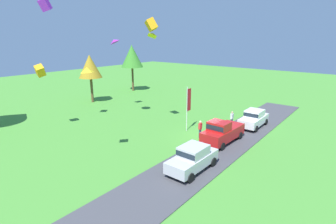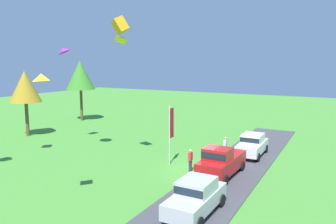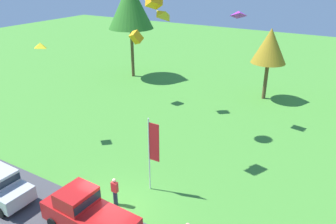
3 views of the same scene
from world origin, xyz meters
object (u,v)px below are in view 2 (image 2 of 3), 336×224
car_sedan_near_entrance (196,196)px  tree_right_of_center (25,87)px  person_on_lawn (190,160)px  kite_box_low_drifter (120,25)px  kite_diamond_mid_center (122,39)px  flag_banner (171,127)px  tree_center_back (80,75)px  kite_diamond_high_left (41,77)px  car_sedan_far_end (252,144)px  kite_diamond_high_right (62,51)px  car_pickup_by_flagpole (221,161)px  person_watching_sky (225,147)px

car_sedan_near_entrance → tree_right_of_center: (8.43, 23.38, 4.25)m
person_on_lawn → kite_box_low_drifter: 11.10m
car_sedan_near_entrance → kite_diamond_mid_center: (5.76, 8.70, 8.57)m
flag_banner → tree_center_back: bearing=60.1°
tree_right_of_center → kite_diamond_high_left: 20.32m
car_sedan_far_end → kite_diamond_high_right: bearing=106.2°
car_pickup_by_flagpole → tree_center_back: size_ratio=0.63×
tree_center_back → kite_diamond_high_right: bearing=-143.0°
tree_center_back → kite_diamond_high_right: 14.06m
person_on_lawn → flag_banner: bearing=63.4°
person_on_lawn → person_watching_sky: bearing=-10.9°
car_sedan_far_end → tree_center_back: size_ratio=0.54×
kite_diamond_high_left → person_on_lawn: bearing=-23.0°
flag_banner → kite_diamond_high_left: (-10.43, 1.81, 4.19)m
tree_right_of_center → flag_banner: bearing=-94.5°
car_sedan_far_end → person_watching_sky: size_ratio=2.58×
tree_right_of_center → person_on_lawn: bearing=-97.0°
flag_banner → kite_diamond_high_right: (0.38, 11.49, 6.00)m
car_pickup_by_flagpole → flag_banner: size_ratio=1.10×
car_pickup_by_flagpole → kite_box_low_drifter: 12.18m
person_watching_sky → tree_right_of_center: tree_right_of_center is taller
car_sedan_near_entrance → person_on_lawn: bearing=26.9°
tree_right_of_center → tree_center_back: size_ratio=0.86×
flag_banner → kite_diamond_mid_center: size_ratio=4.81×
car_sedan_far_end → kite_box_low_drifter: bearing=130.2°
person_watching_sky → tree_right_of_center: size_ratio=0.24×
kite_diamond_high_left → kite_box_low_drifter: bearing=9.5°
person_on_lawn → kite_diamond_high_right: kite_diamond_high_right is taller
car_sedan_near_entrance → car_sedan_far_end: size_ratio=1.01×
kite_box_low_drifter → car_sedan_far_end: bearing=-49.8°
car_sedan_near_entrance → car_sedan_far_end: same height
kite_diamond_high_left → person_watching_sky: bearing=-19.0°
tree_right_of_center → kite_diamond_mid_center: 15.54m
kite_box_low_drifter → kite_diamond_high_right: size_ratio=1.06×
car_pickup_by_flagpole → person_watching_sky: 5.03m
tree_center_back → kite_box_low_drifter: size_ratio=7.77×
car_sedan_far_end → person_watching_sky: car_sedan_far_end is taller
person_on_lawn → tree_center_back: 25.78m
person_watching_sky → kite_box_low_drifter: (-5.70, 6.36, 9.67)m
car_pickup_by_flagpole → person_watching_sky: size_ratio=2.96×
kite_diamond_high_left → kite_diamond_high_right: (10.81, 9.68, 1.81)m
person_on_lawn → tree_right_of_center: 20.99m
person_watching_sky → tree_center_back: (7.52, 22.89, 5.27)m
kite_box_low_drifter → kite_diamond_mid_center: (0.58, 0.28, -0.93)m
car_pickup_by_flagpole → kite_diamond_mid_center: size_ratio=5.28×
kite_diamond_mid_center → kite_diamond_high_right: size_ratio=0.98×
car_pickup_by_flagpole → kite_box_low_drifter: (-0.85, 7.65, 9.44)m
person_on_lawn → kite_diamond_high_left: (-9.35, 3.97, 6.24)m
kite_diamond_mid_center → tree_center_back: bearing=52.1°
person_watching_sky → kite_diamond_high_left: bearing=161.0°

